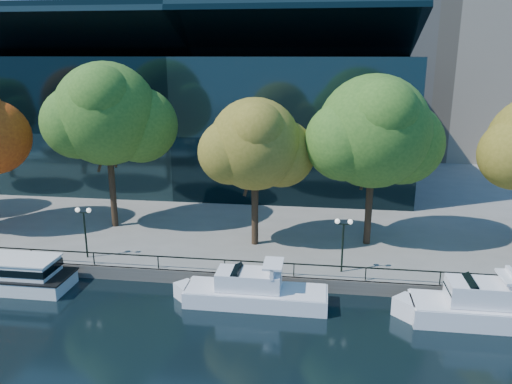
# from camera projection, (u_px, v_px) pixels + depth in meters

# --- Properties ---
(ground) EXTENTS (160.00, 160.00, 0.00)m
(ground) POSITION_uv_depth(u_px,v_px,m) (144.00, 301.00, 33.99)
(ground) COLOR black
(ground) RESTS_ON ground
(promenade) EXTENTS (90.00, 67.08, 1.00)m
(promenade) POSITION_uv_depth(u_px,v_px,m) (236.00, 172.00, 68.57)
(promenade) COLOR slate
(promenade) RESTS_ON ground
(railing) EXTENTS (88.20, 0.08, 0.99)m
(railing) POSITION_uv_depth(u_px,v_px,m) (158.00, 256.00, 36.57)
(railing) COLOR black
(railing) RESTS_ON promenade
(convention_building) EXTENTS (50.00, 24.57, 21.43)m
(convention_building) POSITION_uv_depth(u_px,v_px,m) (198.00, 118.00, 62.57)
(convention_building) COLOR black
(convention_building) RESTS_ON ground
(cruiser_near) EXTENTS (10.58, 2.72, 3.06)m
(cruiser_near) POSITION_uv_depth(u_px,v_px,m) (250.00, 291.00, 33.46)
(cruiser_near) COLOR white
(cruiser_near) RESTS_ON ground
(cruiser_far) EXTENTS (10.65, 2.95, 3.48)m
(cruiser_far) POSITION_uv_depth(u_px,v_px,m) (482.00, 306.00, 31.07)
(cruiser_far) COLOR white
(cruiser_far) RESTS_ON ground
(tree_2) EXTENTS (11.17, 9.16, 14.73)m
(tree_2) POSITION_uv_depth(u_px,v_px,m) (108.00, 116.00, 43.13)
(tree_2) COLOR black
(tree_2) RESTS_ON promenade
(tree_3) EXTENTS (9.17, 7.52, 12.07)m
(tree_3) POSITION_uv_depth(u_px,v_px,m) (257.00, 146.00, 39.32)
(tree_3) COLOR black
(tree_3) RESTS_ON promenade
(tree_4) EXTENTS (11.19, 9.17, 13.87)m
(tree_4) POSITION_uv_depth(u_px,v_px,m) (376.00, 134.00, 39.13)
(tree_4) COLOR black
(tree_4) RESTS_ON promenade
(lamp_1) EXTENTS (1.26, 0.36, 4.03)m
(lamp_1) POSITION_uv_depth(u_px,v_px,m) (84.00, 221.00, 38.02)
(lamp_1) COLOR black
(lamp_1) RESTS_ON promenade
(lamp_2) EXTENTS (1.26, 0.36, 4.03)m
(lamp_2) POSITION_uv_depth(u_px,v_px,m) (343.00, 233.00, 35.47)
(lamp_2) COLOR black
(lamp_2) RESTS_ON promenade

